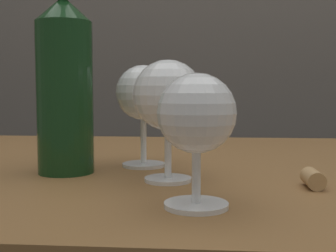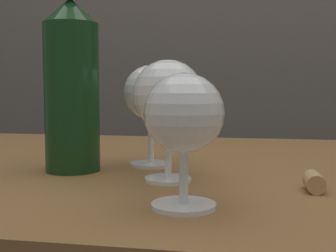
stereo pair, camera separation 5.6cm
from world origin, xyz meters
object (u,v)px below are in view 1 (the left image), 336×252
at_px(cork, 313,179).
at_px(wine_glass_rose, 143,96).
at_px(wine_glass_merlot, 168,98).
at_px(wine_bottle, 65,81).
at_px(wine_glass_port, 197,118).

bearing_deg(cork, wine_glass_rose, 149.85).
bearing_deg(cork, wine_glass_merlot, 172.48).
distance_m(wine_glass_merlot, wine_bottle, 0.16).
relative_size(wine_glass_merlot, wine_glass_rose, 1.01).
relative_size(wine_glass_port, wine_glass_merlot, 0.86).
bearing_deg(wine_bottle, cork, -12.18).
relative_size(wine_glass_rose, wine_bottle, 0.46).
height_order(wine_glass_merlot, wine_glass_rose, same).
height_order(wine_glass_port, wine_glass_merlot, wine_glass_merlot).
bearing_deg(wine_glass_rose, wine_bottle, -149.99).
relative_size(wine_glass_port, cork, 3.20).
height_order(wine_bottle, cork, wine_bottle).
bearing_deg(wine_glass_merlot, wine_bottle, 162.50).
bearing_deg(wine_glass_merlot, wine_glass_port, -72.70).
xyz_separation_m(wine_glass_port, cork, (0.14, 0.10, -0.08)).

